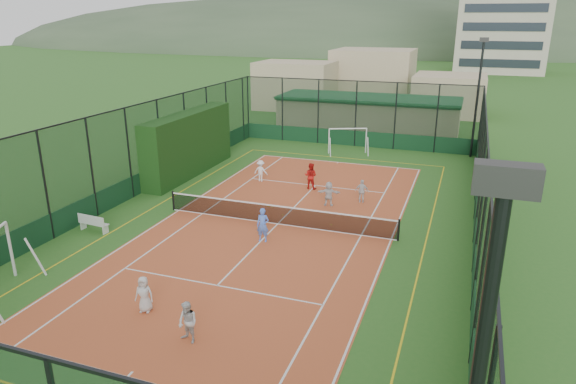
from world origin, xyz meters
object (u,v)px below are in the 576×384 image
Objects in this scene: child_near_right at (188,322)px; child_far_left at (261,171)px; child_far_right at (362,191)px; floodlight_ne at (477,99)px; child_near_mid at (263,225)px; coach at (311,176)px; white_bench at (94,223)px; clubhouse at (368,115)px; child_near_left at (144,294)px; futsal_goal_far at (348,141)px; child_far_back at (329,194)px.

child_far_left is (-4.18, 15.93, -0.02)m from child_near_right.
child_near_right reaches higher than child_far_right.
floodlight_ne is at bearing 91.72° from child_near_right.
coach is at bearing 85.57° from child_near_mid.
child_far_left reaches higher than white_bench.
child_near_mid is (7.89, 1.59, 0.35)m from white_bench.
clubhouse reaches higher than white_bench.
child_near_left is 2.51m from child_near_right.
child_near_mid is 8.90m from child_far_left.
coach is at bearing 55.37° from white_bench.
futsal_goal_far is 8.87m from coach.
child_near_right is at bearing 75.66° from child_far_back.
child_far_left is (-12.00, -10.50, -3.46)m from floodlight_ne.
floodlight_ne is 5.33× the size of coach.
clubhouse is at bearing 66.56° from futsal_goal_far.
clubhouse reaches higher than child_near_left.
futsal_goal_far is (-0.02, -7.39, -0.66)m from clubhouse.
child_far_back is (1.54, 5.44, -0.11)m from child_near_mid.
coach is (-0.11, -16.25, -0.79)m from clubhouse.
child_near_mid is at bearing 94.90° from coach.
child_near_right is (2.29, -1.05, 0.04)m from child_near_left.
white_bench is 1.22× the size of child_far_right.
clubhouse is 11.55× the size of child_far_left.
child_near_right is 1.03× the size of child_far_left.
clubhouse is 16.29m from child_far_left.
child_far_right is at bearing 58.19° from child_near_left.
child_near_left is 0.83× the size of coach.
futsal_goal_far is at bearing -74.31° from child_far_right.
child_far_right is (3.19, -17.56, -0.93)m from clubhouse.
futsal_goal_far reaches higher than white_bench.
child_far_left is at bearing 70.32° from white_bench.
child_near_mid is 7.78m from child_near_right.
coach is (7.69, 9.43, 0.35)m from white_bench.
clubhouse is 5.34× the size of futsal_goal_far.
child_far_right is (6.59, -1.66, -0.02)m from child_far_left.
child_far_back is (9.44, 7.03, 0.24)m from white_bench.
coach is at bearing -64.58° from child_far_back.
child_near_left is 12.54m from child_far_back.
child_far_right is 0.82× the size of coach.
child_far_left is (-1.89, 14.89, 0.01)m from child_near_left.
futsal_goal_far is at bearing -90.18° from clubhouse.
clubhouse reaches higher than coach.
white_bench is 8.11m from child_near_left.
child_near_left is (-1.50, -30.79, -0.92)m from clubhouse.
child_far_right is at bearing 165.88° from child_far_left.
coach is (-1.75, 2.40, 0.11)m from child_far_back.
child_near_left is 15.01m from child_far_left.
futsal_goal_far is at bearing -111.58° from child_far_left.
child_near_right is 1.07× the size of child_far_right.
futsal_goal_far is (-8.62, -1.99, -3.21)m from floodlight_ne.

